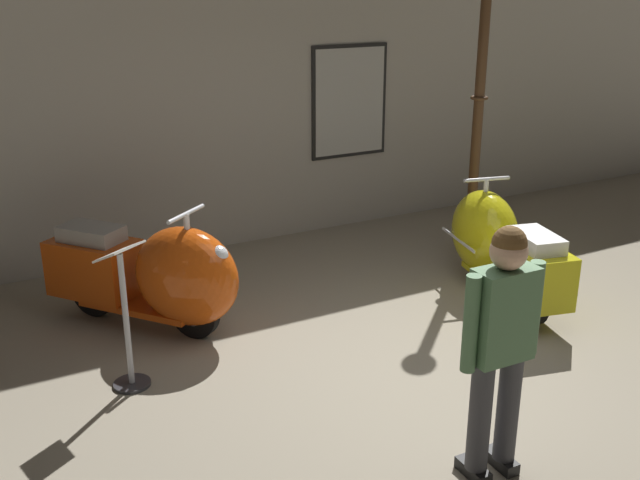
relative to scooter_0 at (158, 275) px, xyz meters
The scene contains 7 objects.
ground_plane 2.41m from the scooter_0, 48.00° to the right, with size 60.00×60.00×0.00m, color gray.
showroom_back_wall 2.62m from the scooter_0, 52.08° to the left, with size 18.00×0.63×3.49m.
scooter_0 is the anchor object (origin of this frame).
scooter_1 3.19m from the scooter_0, 13.87° to the right, with size 0.89×1.83×1.08m.
lamppost 3.89m from the scooter_0, ahead, with size 0.28×0.28×3.21m.
visitor_0 3.17m from the scooter_0, 67.66° to the right, with size 0.55×0.26×1.62m.
info_stanchion 0.94m from the scooter_0, 120.46° to the right, with size 0.39×0.36×1.14m.
Camera 1 is at (-3.13, -4.04, 2.91)m, focal length 41.49 mm.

